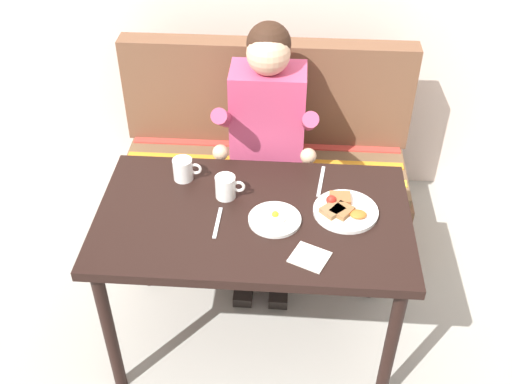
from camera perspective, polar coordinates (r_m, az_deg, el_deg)
ground_plane at (r=2.84m, az=-0.22°, el=-13.32°), size 8.00×8.00×0.00m
table at (r=2.37m, az=-0.26°, el=-3.64°), size 1.20×0.70×0.73m
couch at (r=3.16m, az=0.79°, el=1.45°), size 1.44×0.56×1.00m
person at (r=2.78m, az=1.02°, el=6.00°), size 0.45×0.61×1.21m
plate_breakfast at (r=2.33m, az=8.25°, el=-1.66°), size 0.25×0.25×0.05m
plate_eggs at (r=2.28m, az=1.77°, el=-2.55°), size 0.20×0.20×0.04m
coffee_mug at (r=2.37m, az=-2.83°, el=0.52°), size 0.12×0.08×0.09m
coffee_mug_second at (r=2.47m, az=-6.82°, el=2.17°), size 0.12×0.08×0.09m
napkin at (r=2.15m, az=5.06°, el=-6.12°), size 0.16×0.16×0.01m
fork at (r=2.28m, az=-3.63°, el=-2.89°), size 0.02×0.17×0.00m
knife at (r=2.48m, az=6.12°, el=1.02°), size 0.04×0.20×0.00m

